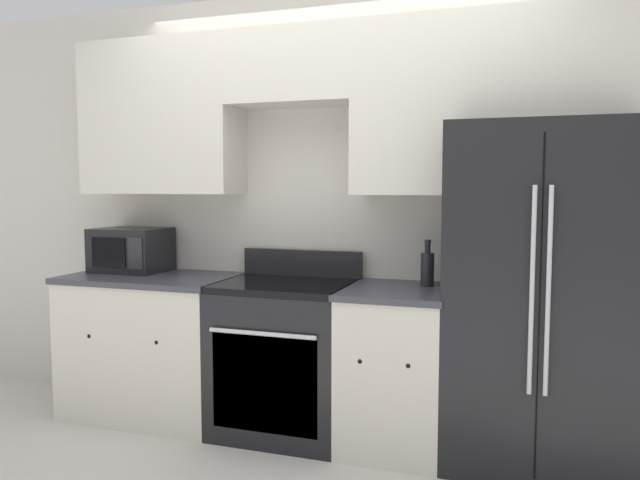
# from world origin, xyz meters

# --- Properties ---
(ground_plane) EXTENTS (12.00, 12.00, 0.00)m
(ground_plane) POSITION_xyz_m (0.00, 0.00, 0.00)
(ground_plane) COLOR beige
(wall_back) EXTENTS (8.00, 0.39, 2.60)m
(wall_back) POSITION_xyz_m (0.01, 0.58, 1.54)
(wall_back) COLOR beige
(wall_back) RESTS_ON ground_plane
(lower_cabinets_left) EXTENTS (1.05, 0.64, 0.88)m
(lower_cabinets_left) POSITION_xyz_m (-1.10, 0.31, 0.44)
(lower_cabinets_left) COLOR beige
(lower_cabinets_left) RESTS_ON ground_plane
(lower_cabinets_right) EXTENTS (0.57, 0.64, 0.88)m
(lower_cabinets_right) POSITION_xyz_m (0.44, 0.31, 0.44)
(lower_cabinets_right) COLOR beige
(lower_cabinets_right) RESTS_ON ground_plane
(oven_range) EXTENTS (0.76, 0.65, 1.04)m
(oven_range) POSITION_xyz_m (-0.21, 0.31, 0.45)
(oven_range) COLOR black
(oven_range) RESTS_ON ground_plane
(refrigerator) EXTENTS (0.90, 0.80, 1.74)m
(refrigerator) POSITION_xyz_m (1.16, 0.38, 0.87)
(refrigerator) COLOR black
(refrigerator) RESTS_ON ground_plane
(microwave) EXTENTS (0.44, 0.36, 0.28)m
(microwave) POSITION_xyz_m (-1.33, 0.42, 1.02)
(microwave) COLOR black
(microwave) RESTS_ON lower_cabinets_left
(bottle) EXTENTS (0.07, 0.07, 0.26)m
(bottle) POSITION_xyz_m (0.58, 0.44, 0.98)
(bottle) COLOR black
(bottle) RESTS_ON lower_cabinets_right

